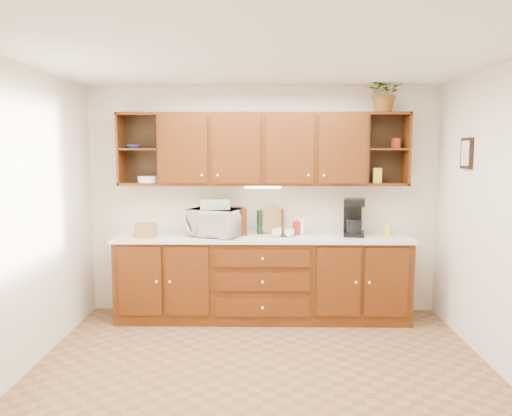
{
  "coord_description": "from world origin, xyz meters",
  "views": [
    {
      "loc": [
        0.01,
        -3.99,
        1.88
      ],
      "look_at": [
        -0.07,
        1.15,
        1.28
      ],
      "focal_mm": 35.0,
      "sensor_mm": 36.0,
      "label": 1
    }
  ],
  "objects_px": {
    "microwave": "(215,222)",
    "bread_box": "(226,221)",
    "potted_plant": "(385,92)",
    "coffee_maker": "(354,218)"
  },
  "relations": [
    {
      "from": "bread_box",
      "to": "microwave",
      "type": "bearing_deg",
      "value": -151.18
    },
    {
      "from": "coffee_maker",
      "to": "potted_plant",
      "type": "distance_m",
      "value": 1.41
    },
    {
      "from": "potted_plant",
      "to": "coffee_maker",
      "type": "bearing_deg",
      "value": -168.12
    },
    {
      "from": "bread_box",
      "to": "potted_plant",
      "type": "bearing_deg",
      "value": -12.44
    },
    {
      "from": "microwave",
      "to": "potted_plant",
      "type": "xyz_separation_m",
      "value": [
        1.86,
        0.13,
        1.41
      ]
    },
    {
      "from": "bread_box",
      "to": "potted_plant",
      "type": "distance_m",
      "value": 2.25
    },
    {
      "from": "microwave",
      "to": "potted_plant",
      "type": "relative_size",
      "value": 1.27
    },
    {
      "from": "bread_box",
      "to": "potted_plant",
      "type": "height_order",
      "value": "potted_plant"
    },
    {
      "from": "bread_box",
      "to": "coffee_maker",
      "type": "distance_m",
      "value": 1.42
    },
    {
      "from": "microwave",
      "to": "bread_box",
      "type": "bearing_deg",
      "value": 61.81
    }
  ]
}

